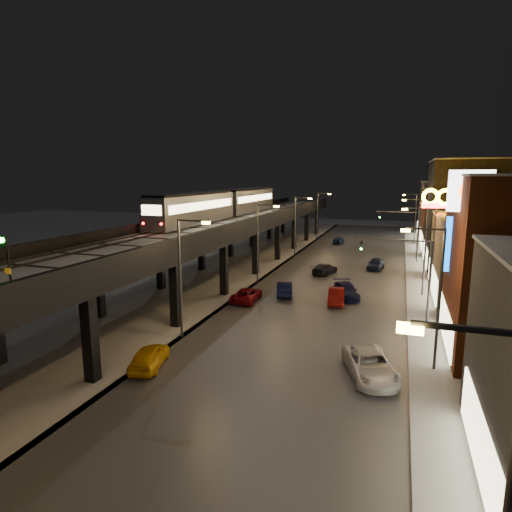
% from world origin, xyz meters
% --- Properties ---
extents(ground, '(220.00, 220.00, 0.00)m').
position_xyz_m(ground, '(0.00, 0.00, 0.00)').
color(ground, silver).
extents(road_surface, '(17.00, 120.00, 0.06)m').
position_xyz_m(road_surface, '(7.50, 35.00, 0.03)').
color(road_surface, '#46474D').
rests_on(road_surface, ground).
extents(sidewalk_right, '(4.00, 120.00, 0.14)m').
position_xyz_m(sidewalk_right, '(17.50, 35.00, 0.07)').
color(sidewalk_right, '#9FA1A8').
rests_on(sidewalk_right, ground).
extents(under_viaduct_pavement, '(11.00, 120.00, 0.06)m').
position_xyz_m(under_viaduct_pavement, '(-6.00, 35.00, 0.03)').
color(under_viaduct_pavement, '#9FA1A8').
rests_on(under_viaduct_pavement, ground).
extents(elevated_viaduct, '(9.00, 100.00, 6.30)m').
position_xyz_m(elevated_viaduct, '(-6.00, 31.84, 5.62)').
color(elevated_viaduct, black).
rests_on(elevated_viaduct, ground).
extents(viaduct_trackbed, '(8.40, 100.00, 0.32)m').
position_xyz_m(viaduct_trackbed, '(-6.01, 31.97, 6.39)').
color(viaduct_trackbed, '#B2B7C1').
rests_on(viaduct_trackbed, elevated_viaduct).
extents(viaduct_parapet_streetside, '(0.30, 100.00, 1.10)m').
position_xyz_m(viaduct_parapet_streetside, '(-1.65, 32.00, 6.85)').
color(viaduct_parapet_streetside, black).
rests_on(viaduct_parapet_streetside, elevated_viaduct).
extents(viaduct_parapet_far, '(0.30, 100.00, 1.10)m').
position_xyz_m(viaduct_parapet_far, '(-10.35, 32.00, 6.85)').
color(viaduct_parapet_far, black).
rests_on(viaduct_parapet_far, elevated_viaduct).
extents(building_c, '(12.20, 15.20, 8.16)m').
position_xyz_m(building_c, '(23.99, 32.00, 4.08)').
color(building_c, '#7F7259').
rests_on(building_c, ground).
extents(building_d, '(12.20, 13.20, 14.16)m').
position_xyz_m(building_d, '(23.99, 48.00, 7.08)').
color(building_d, black).
rests_on(building_d, ground).
extents(building_e, '(12.20, 12.20, 10.16)m').
position_xyz_m(building_e, '(23.99, 62.00, 5.08)').
color(building_e, maroon).
rests_on(building_e, ground).
extents(building_f, '(12.20, 16.20, 11.16)m').
position_xyz_m(building_f, '(23.99, 76.00, 5.58)').
color(building_f, '#333334').
rests_on(building_f, ground).
extents(streetlight_right_0, '(2.56, 0.28, 9.00)m').
position_xyz_m(streetlight_right_0, '(16.73, -5.00, 5.24)').
color(streetlight_right_0, '#38383A').
rests_on(streetlight_right_0, ground).
extents(streetlight_left_1, '(2.57, 0.28, 9.00)m').
position_xyz_m(streetlight_left_1, '(-0.43, 13.00, 5.24)').
color(streetlight_left_1, '#38383A').
rests_on(streetlight_left_1, ground).
extents(streetlight_right_1, '(2.56, 0.28, 9.00)m').
position_xyz_m(streetlight_right_1, '(16.73, 13.00, 5.24)').
color(streetlight_right_1, '#38383A').
rests_on(streetlight_right_1, ground).
extents(streetlight_left_2, '(2.57, 0.28, 9.00)m').
position_xyz_m(streetlight_left_2, '(-0.43, 31.00, 5.24)').
color(streetlight_left_2, '#38383A').
rests_on(streetlight_left_2, ground).
extents(streetlight_right_2, '(2.56, 0.28, 9.00)m').
position_xyz_m(streetlight_right_2, '(16.73, 31.00, 5.24)').
color(streetlight_right_2, '#38383A').
rests_on(streetlight_right_2, ground).
extents(streetlight_left_3, '(2.57, 0.28, 9.00)m').
position_xyz_m(streetlight_left_3, '(-0.43, 49.00, 5.24)').
color(streetlight_left_3, '#38383A').
rests_on(streetlight_left_3, ground).
extents(streetlight_right_3, '(2.56, 0.28, 9.00)m').
position_xyz_m(streetlight_right_3, '(16.73, 49.00, 5.24)').
color(streetlight_right_3, '#38383A').
rests_on(streetlight_right_3, ground).
extents(streetlight_left_4, '(2.57, 0.28, 9.00)m').
position_xyz_m(streetlight_left_4, '(-0.43, 67.00, 5.24)').
color(streetlight_left_4, '#38383A').
rests_on(streetlight_left_4, ground).
extents(streetlight_right_4, '(2.56, 0.28, 9.00)m').
position_xyz_m(streetlight_right_4, '(16.73, 67.00, 5.24)').
color(streetlight_right_4, '#38383A').
rests_on(streetlight_right_4, ground).
extents(traffic_light_rig_a, '(6.10, 0.34, 7.00)m').
position_xyz_m(traffic_light_rig_a, '(15.84, 22.00, 4.50)').
color(traffic_light_rig_a, '#38383A').
rests_on(traffic_light_rig_a, ground).
extents(traffic_light_rig_b, '(6.10, 0.34, 7.00)m').
position_xyz_m(traffic_light_rig_b, '(15.84, 52.00, 4.50)').
color(traffic_light_rig_b, '#38383A').
rests_on(traffic_light_rig_b, ground).
extents(subway_train, '(3.00, 36.64, 3.58)m').
position_xyz_m(subway_train, '(-8.50, 40.08, 8.40)').
color(subway_train, gray).
rests_on(subway_train, viaduct_trackbed).
extents(rail_signal, '(0.32, 0.41, 2.77)m').
position_xyz_m(rail_signal, '(-2.10, -0.12, 8.59)').
color(rail_signal, black).
rests_on(rail_signal, viaduct_trackbed).
extents(car_taxi, '(2.66, 4.49, 1.43)m').
position_xyz_m(car_taxi, '(-0.11, 7.67, 0.72)').
color(car_taxi, gold).
rests_on(car_taxi, ground).
extents(car_near_white, '(2.64, 4.59, 1.43)m').
position_xyz_m(car_near_white, '(3.64, 26.66, 0.71)').
color(car_near_white, '#0D1135').
rests_on(car_near_white, ground).
extents(car_mid_silver, '(2.40, 4.84, 1.32)m').
position_xyz_m(car_mid_silver, '(0.76, 23.38, 0.66)').
color(car_mid_silver, maroon).
rests_on(car_mid_silver, ground).
extents(car_mid_dark, '(2.95, 4.88, 1.32)m').
position_xyz_m(car_mid_dark, '(5.89, 37.68, 0.66)').
color(car_mid_dark, black).
rests_on(car_mid_dark, ground).
extents(car_far_white, '(1.82, 3.94, 1.31)m').
position_xyz_m(car_far_white, '(4.00, 63.23, 0.65)').
color(car_far_white, navy).
rests_on(car_far_white, ground).
extents(car_onc_silver, '(2.01, 4.41, 1.40)m').
position_xyz_m(car_onc_silver, '(9.08, 25.50, 0.70)').
color(car_onc_silver, maroon).
rests_on(car_onc_silver, ground).
extents(car_onc_dark, '(4.17, 6.08, 1.54)m').
position_xyz_m(car_onc_dark, '(13.25, 10.75, 0.77)').
color(car_onc_dark, silver).
rests_on(car_onc_dark, ground).
extents(car_onc_white, '(3.51, 5.38, 1.45)m').
position_xyz_m(car_onc_white, '(9.72, 27.78, 0.73)').
color(car_onc_white, black).
rests_on(car_onc_white, ground).
extents(car_onc_red, '(2.31, 4.51, 1.47)m').
position_xyz_m(car_onc_red, '(11.75, 42.54, 0.73)').
color(car_onc_red, black).
rests_on(car_onc_red, ground).
extents(sign_mcdonalds, '(3.22, 0.71, 10.80)m').
position_xyz_m(sign_mcdonalds, '(18.00, 34.11, 8.90)').
color(sign_mcdonalds, '#38383A').
rests_on(sign_mcdonalds, ground).
extents(sign_citgo, '(2.61, 0.39, 12.40)m').
position_xyz_m(sign_citgo, '(18.50, 15.48, 9.63)').
color(sign_citgo, '#38383A').
rests_on(sign_citgo, ground).
extents(sign_carwash, '(1.77, 0.35, 9.19)m').
position_xyz_m(sign_carwash, '(18.50, 18.98, 6.53)').
color(sign_carwash, '#38383A').
rests_on(sign_carwash, ground).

